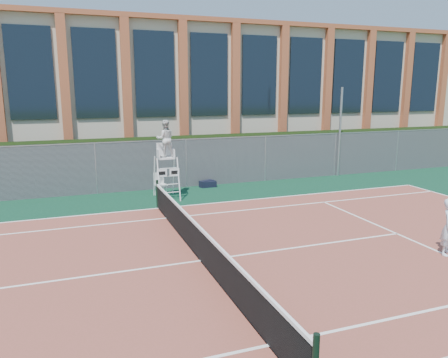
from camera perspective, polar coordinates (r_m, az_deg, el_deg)
name	(u,v)px	position (r m, az deg, el deg)	size (l,w,h in m)	color
ground	(201,262)	(11.71, -3.05, -10.75)	(120.00, 120.00, 0.00)	#233814
apron	(191,249)	(12.60, -4.39, -9.08)	(36.00, 20.00, 0.01)	#0B3220
tennis_court	(201,261)	(11.70, -3.05, -10.66)	(23.77, 10.97, 0.02)	brown
tennis_net	(201,242)	(11.52, -3.07, -8.28)	(0.10, 11.30, 1.10)	black
fence	(143,166)	(19.71, -10.58, 1.66)	(40.00, 0.06, 2.20)	#595E60
hedge	(138,162)	(20.88, -11.13, 2.19)	(40.00, 1.40, 2.20)	black
building	(116,94)	(28.49, -13.93, 10.71)	(45.00, 10.60, 8.22)	#BEB29D
steel_pole	(340,132)	(23.33, 14.89, 5.92)	(0.12, 0.12, 4.56)	#9EA0A5
umpire_chair	(165,141)	(17.94, -7.69, 4.94)	(0.91, 1.41, 3.28)	white
plastic_chair	(160,182)	(18.71, -8.39, -0.39)	(0.53, 0.53, 0.98)	silver
sports_bag_near	(206,183)	(20.26, -2.31, -0.59)	(0.70, 0.28, 0.30)	black
sports_bag_far	(209,184)	(20.17, -2.02, -0.68)	(0.69, 0.30, 0.28)	black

